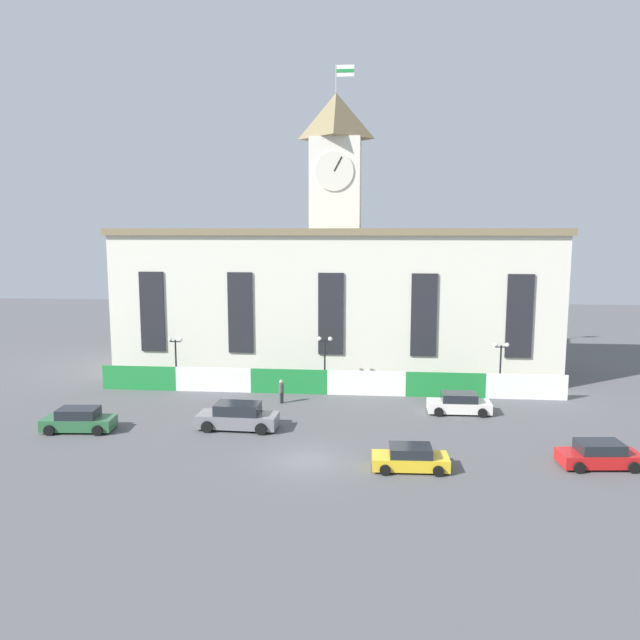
% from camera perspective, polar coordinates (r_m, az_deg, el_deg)
% --- Properties ---
extents(ground_plane, '(160.00, 160.00, 0.00)m').
position_cam_1_polar(ground_plane, '(36.77, -1.25, -12.72)').
color(ground_plane, '#565659').
extents(civic_building, '(39.68, 11.84, 27.72)m').
position_cam_1_polar(civic_building, '(58.37, 1.43, 2.40)').
color(civic_building, silver).
rests_on(civic_building, ground).
extents(banner_fence, '(37.54, 0.12, 2.00)m').
position_cam_1_polar(banner_fence, '(50.39, 0.67, -5.71)').
color(banner_fence, '#1E8438').
rests_on(banner_fence, ground).
extents(street_lamp_far_left, '(1.26, 0.36, 4.28)m').
position_cam_1_polar(street_lamp_far_left, '(53.50, -13.07, -2.73)').
color(street_lamp_far_left, black).
rests_on(street_lamp_far_left, ground).
extents(street_lamp_far_right, '(1.26, 0.36, 4.54)m').
position_cam_1_polar(street_lamp_far_right, '(50.94, 0.44, -2.86)').
color(street_lamp_far_right, black).
rests_on(street_lamp_far_right, ground).
extents(street_lamp_right, '(1.26, 0.36, 4.29)m').
position_cam_1_polar(street_lamp_right, '(51.72, 16.20, -3.21)').
color(street_lamp_right, black).
rests_on(street_lamp_right, ground).
extents(car_green_wagon, '(4.73, 2.43, 1.55)m').
position_cam_1_polar(car_green_wagon, '(44.51, -21.20, -8.55)').
color(car_green_wagon, '#2D663D').
rests_on(car_green_wagon, ground).
extents(car_gray_pickup, '(5.36, 2.51, 1.75)m').
position_cam_1_polar(car_gray_pickup, '(42.34, -7.52, -8.78)').
color(car_gray_pickup, slate).
rests_on(car_gray_pickup, ground).
extents(car_red_sedan, '(4.56, 2.48, 1.45)m').
position_cam_1_polar(car_red_sedan, '(38.91, 24.17, -11.22)').
color(car_red_sedan, red).
rests_on(car_red_sedan, ground).
extents(car_white_taxi, '(4.53, 2.18, 1.50)m').
position_cam_1_polar(car_white_taxi, '(46.53, 12.58, -7.49)').
color(car_white_taxi, white).
rests_on(car_white_taxi, ground).
extents(car_yellow_coupe, '(4.27, 2.26, 1.35)m').
position_cam_1_polar(car_yellow_coupe, '(35.65, 8.25, -12.42)').
color(car_yellow_coupe, yellow).
rests_on(car_yellow_coupe, ground).
extents(pedestrian, '(0.54, 0.54, 1.82)m').
position_cam_1_polar(pedestrian, '(48.01, -3.57, -6.45)').
color(pedestrian, '#4C4C4C').
rests_on(pedestrian, ground).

